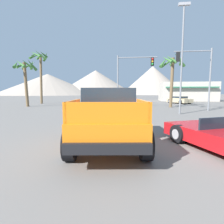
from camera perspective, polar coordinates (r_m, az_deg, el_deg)
The scene contains 12 objects.
ground_plane at distance 6.35m, azimuth 3.02°, elevation -10.20°, with size 320.00×320.00×0.00m, color slate.
orange_pickup_truck at distance 6.28m, azimuth -1.08°, elevation -0.02°, with size 2.74×4.88×1.97m.
parked_car_dark at distance 29.15m, azimuth 1.18°, elevation 4.05°, with size 4.70×4.15×1.12m.
parked_car_tan at distance 30.40m, azimuth 21.15°, elevation 3.76°, with size 3.55×4.45×1.18m.
traffic_light_main at distance 19.47m, azimuth 25.85°, elevation 12.85°, with size 3.61×0.38×6.04m.
traffic_light_crosswalk at distance 20.09m, azimuth 6.71°, elevation 13.08°, with size 4.40×0.38×5.88m.
street_lamp_post at distance 15.87m, azimuth 21.97°, elevation 18.22°, with size 0.90×0.24×8.75m.
palm_tree_tall at distance 22.42m, azimuth 19.10°, elevation 13.59°, with size 3.04×3.01×6.23m.
palm_tree_short at distance 24.75m, azimuth -26.42°, elevation 11.89°, with size 2.78×2.69×5.85m.
palm_tree_leaning at distance 30.43m, azimuth -22.51°, elevation 14.14°, with size 3.03×2.98×8.19m.
storefront_building at distance 40.38m, azimuth 23.24°, elevation 6.14°, with size 10.86×6.32×3.87m.
distant_mountain_range at distance 127.94m, azimuth -5.18°, elevation 9.54°, with size 128.09×78.74×20.89m.
Camera 1 is at (0.38, -6.07, 1.82)m, focal length 28.00 mm.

